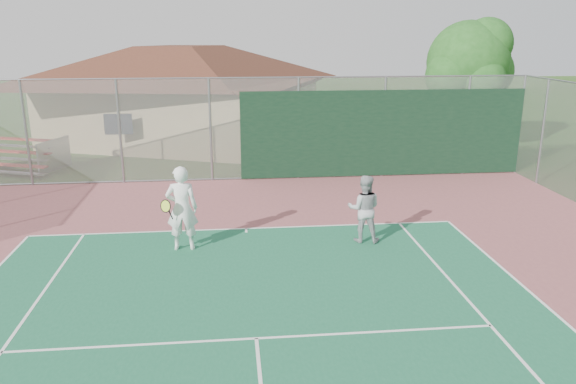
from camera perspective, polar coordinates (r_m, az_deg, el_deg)
The scene contains 6 objects.
back_fence at distance 19.41m, azimuth 1.39°, elevation 6.18°, with size 20.08×0.11×3.53m.
clubhouse at distance 26.44m, azimuth -10.70°, elevation 10.64°, with size 14.07×11.80×5.18m.
bleachers at distance 22.98m, azimuth -26.17°, elevation 3.38°, with size 3.61×2.72×1.14m.
tree at distance 24.88m, azimuth 18.00°, elevation 12.18°, with size 3.97×3.77×5.54m.
player_white_front at distance 13.28m, azimuth -10.74°, elevation -1.71°, with size 0.89×0.71×2.01m.
player_grey_back at distance 13.72m, azimuth 7.74°, elevation -1.77°, with size 0.93×0.79×1.66m.
Camera 1 is at (-0.34, -1.99, 5.00)m, focal length 35.00 mm.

